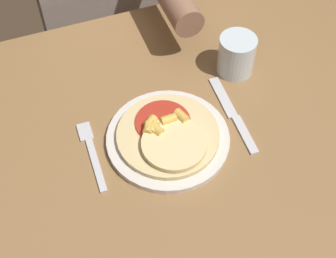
{
  "coord_description": "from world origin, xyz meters",
  "views": [
    {
      "loc": [
        -0.24,
        -0.56,
        1.56
      ],
      "look_at": [
        -0.04,
        -0.03,
        0.81
      ],
      "focal_mm": 50.0,
      "sensor_mm": 36.0,
      "label": 1
    }
  ],
  "objects_px": {
    "drinking_glass": "(236,55)",
    "pizza": "(168,135)",
    "fork": "(91,151)",
    "knife": "(234,115)",
    "plate": "(168,139)",
    "dining_table": "(179,156)"
  },
  "relations": [
    {
      "from": "plate",
      "to": "knife",
      "type": "bearing_deg",
      "value": 4.38
    },
    {
      "from": "plate",
      "to": "drinking_glass",
      "type": "distance_m",
      "value": 0.26
    },
    {
      "from": "knife",
      "to": "drinking_glass",
      "type": "height_order",
      "value": "drinking_glass"
    },
    {
      "from": "pizza",
      "to": "drinking_glass",
      "type": "xyz_separation_m",
      "value": [
        0.22,
        0.14,
        0.02
      ]
    },
    {
      "from": "pizza",
      "to": "drinking_glass",
      "type": "relative_size",
      "value": 2.27
    },
    {
      "from": "dining_table",
      "to": "drinking_glass",
      "type": "bearing_deg",
      "value": 30.92
    },
    {
      "from": "dining_table",
      "to": "pizza",
      "type": "bearing_deg",
      "value": -138.92
    },
    {
      "from": "plate",
      "to": "pizza",
      "type": "height_order",
      "value": "pizza"
    },
    {
      "from": "drinking_glass",
      "to": "knife",
      "type": "bearing_deg",
      "value": -116.05
    },
    {
      "from": "plate",
      "to": "dining_table",
      "type": "bearing_deg",
      "value": 38.58
    },
    {
      "from": "drinking_glass",
      "to": "pizza",
      "type": "bearing_deg",
      "value": -147.08
    },
    {
      "from": "plate",
      "to": "pizza",
      "type": "xyz_separation_m",
      "value": [
        -0.0,
        -0.0,
        0.02
      ]
    },
    {
      "from": "fork",
      "to": "knife",
      "type": "bearing_deg",
      "value": -3.24
    },
    {
      "from": "dining_table",
      "to": "pizza",
      "type": "distance_m",
      "value": 0.15
    },
    {
      "from": "dining_table",
      "to": "plate",
      "type": "xyz_separation_m",
      "value": [
        -0.04,
        -0.03,
        0.13
      ]
    },
    {
      "from": "plate",
      "to": "knife",
      "type": "xyz_separation_m",
      "value": [
        0.16,
        0.01,
        -0.0
      ]
    },
    {
      "from": "dining_table",
      "to": "drinking_glass",
      "type": "relative_size",
      "value": 13.29
    },
    {
      "from": "plate",
      "to": "fork",
      "type": "xyz_separation_m",
      "value": [
        -0.16,
        0.03,
        -0.0
      ]
    },
    {
      "from": "fork",
      "to": "drinking_glass",
      "type": "xyz_separation_m",
      "value": [
        0.37,
        0.11,
        0.04
      ]
    },
    {
      "from": "fork",
      "to": "pizza",
      "type": "bearing_deg",
      "value": -12.13
    },
    {
      "from": "dining_table",
      "to": "fork",
      "type": "bearing_deg",
      "value": -179.87
    },
    {
      "from": "dining_table",
      "to": "plate",
      "type": "bearing_deg",
      "value": -141.42
    }
  ]
}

